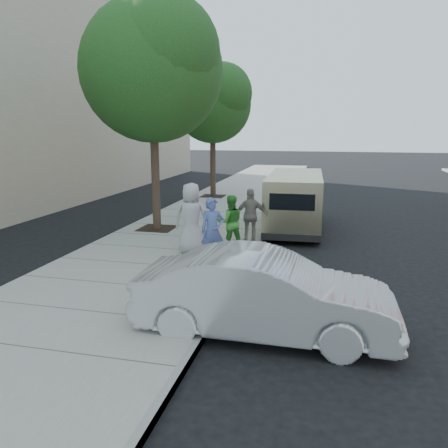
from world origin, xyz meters
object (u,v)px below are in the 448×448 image
Objects in this scene: tree_near at (153,65)px; person_green_shirt at (230,222)px; person_officer at (213,231)px; van at (295,200)px; person_striped_polo at (251,216)px; parking_meter at (253,213)px; sedan at (265,295)px; person_gray_shirt at (191,218)px; tree_far at (213,101)px.

person_green_shirt is (3.00, -1.96, -4.62)m from tree_near.
tree_near is 6.35m from person_officer.
tree_near reaches higher than person_green_shirt.
van is 3.27× the size of person_striped_polo.
parking_meter is at bearing -112.70° from van.
sedan is 2.71× the size of person_striped_polo.
parking_meter is at bearing 11.62° from sedan.
person_striped_polo is at bearing -18.61° from tree_near.
tree_near is 4.42× the size of person_officer.
person_green_shirt is at bearing -33.13° from tree_near.
van reaches higher than person_officer.
person_gray_shirt reaches higher than person_green_shirt.
tree_far reaches higher than person_green_shirt.
parking_meter is 0.76× the size of person_striped_polo.
tree_far reaches higher than van.
tree_far is 1.44× the size of sedan.
person_officer reaches higher than sedan.
tree_near is at bearing 100.88° from person_officer.
person_officer reaches higher than person_green_shirt.
tree_far is at bearing -96.54° from person_green_shirt.
sedan is at bearing 117.31° from person_gray_shirt.
parking_meter is at bearing -144.57° from person_green_shirt.
person_green_shirt reaches higher than sedan.
van is at bearing -137.06° from person_green_shirt.
person_gray_shirt is at bearing 106.65° from person_officer.
person_officer reaches higher than person_striped_polo.
van is at bearing -52.47° from tree_far.
van is at bearing 0.76° from sedan.
tree_far reaches higher than parking_meter.
person_gray_shirt is (2.04, -2.61, -4.41)m from tree_near.
person_striped_polo is at bearing -68.49° from tree_far.
person_striped_polo reaches higher than person_green_shirt.
tree_near reaches higher than person_striped_polo.
van is at bearing 77.37° from parking_meter.
tree_near is 5.84m from person_green_shirt.
person_striped_polo is (-0.05, -0.06, -0.08)m from parking_meter.
tree_near reaches higher than person_officer.
person_officer is at bearing 60.39° from person_green_shirt.
person_officer is at bearing 28.27° from sedan.
person_green_shirt is (-0.50, -0.85, -0.13)m from parking_meter.
person_officer is (-1.69, -5.08, -0.05)m from van.
van is 2.76× the size of person_gray_shirt.
tree_far is at bearing 125.44° from van.
tree_far is 5.14× the size of parking_meter.
person_gray_shirt reaches higher than sedan.
tree_near is at bearing -90.00° from tree_far.
person_striped_polo is at bearing -113.21° from van.
person_striped_polo is (0.45, 0.80, 0.05)m from person_green_shirt.
person_gray_shirt is at bearing 10.15° from person_green_shirt.
tree_far is at bearing 90.00° from tree_near.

